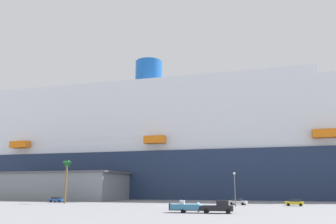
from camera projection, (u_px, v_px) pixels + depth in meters
name	position (u px, v px, depth m)	size (l,w,h in m)	color
ground_plane	(198.00, 201.00, 109.74)	(600.00, 600.00, 0.00)	gray
cruise_ship	(233.00, 150.00, 135.77)	(299.73, 51.17, 65.26)	#1E2D4C
terminal_building	(60.00, 186.00, 124.40)	(49.84, 27.03, 9.74)	slate
pickup_truck	(218.00, 207.00, 58.92)	(5.76, 2.69, 2.20)	black
small_boat_on_trailer	(189.00, 207.00, 60.06)	(7.15, 2.49, 2.15)	#595960
palm_tree	(67.00, 169.00, 96.45)	(2.79, 2.89, 11.94)	brown
street_lamp	(235.00, 184.00, 78.92)	(0.56, 0.56, 7.89)	slate
parked_car_blue_suv	(57.00, 199.00, 101.81)	(4.82, 2.25, 1.58)	#264C99
parked_car_silver_sedan	(238.00, 202.00, 86.81)	(4.74, 2.72, 1.58)	silver
parked_car_yellow_taxi	(295.00, 202.00, 81.92)	(4.41, 2.39, 1.58)	yellow
parked_car_white_van	(45.00, 198.00, 113.21)	(4.53, 2.49, 1.58)	white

